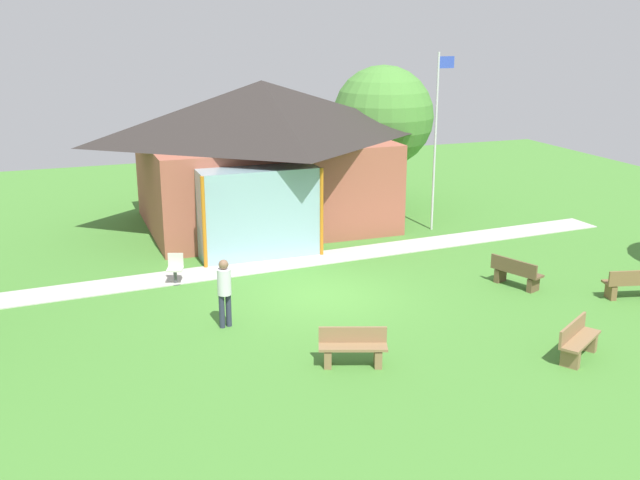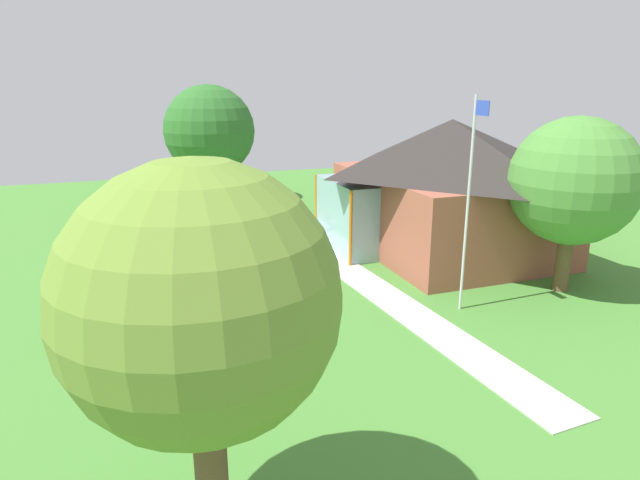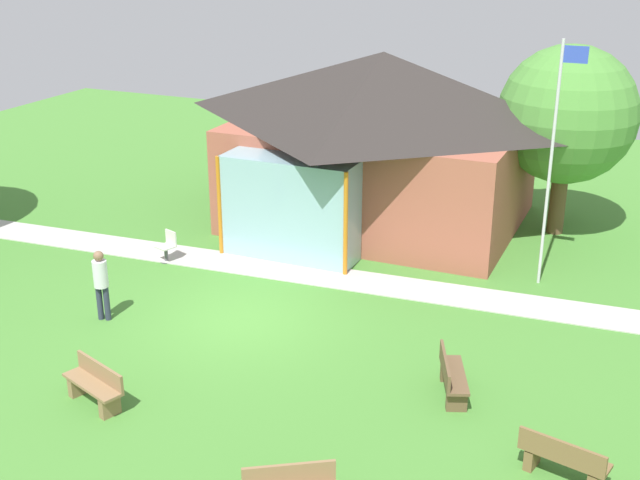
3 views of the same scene
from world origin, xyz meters
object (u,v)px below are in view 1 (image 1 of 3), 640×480
Objects in this scene: flagpole at (436,135)px; pavilion at (263,151)px; bench_front_center at (353,348)px; bench_mid_right at (516,273)px; patio_chair_west at (175,269)px; tree_behind_pavilion_right at (383,117)px; visitor_strolling_lawn at (224,288)px; bench_lawn_far_right at (632,284)px; bench_front_right at (578,341)px.

pavilion is at bearing 153.39° from flagpole.
bench_mid_right is at bearing -134.06° from bench_front_center.
tree_behind_pavilion_right is at bearing -125.93° from patio_chair_west.
bench_lawn_far_right is at bearing -21.41° from visitor_strolling_lawn.
pavilion reaches higher than bench_front_right.
bench_front_right is at bearing -97.32° from tree_behind_pavilion_right.
bench_mid_right is (-0.70, -6.24, -3.02)m from flagpole.
visitor_strolling_lawn is (-9.11, -6.25, -2.40)m from flagpole.
bench_front_center is 0.90× the size of visitor_strolling_lawn.
bench_front_right is at bearing -176.18° from bench_front_center.
bench_front_center is (-8.69, -1.21, 0.00)m from bench_lawn_far_right.
bench_mid_right is (-2.42, 1.87, 0.00)m from bench_lawn_far_right.
bench_mid_right is 10.73m from tree_behind_pavilion_right.
flagpole is 1.11× the size of tree_behind_pavilion_right.
bench_lawn_far_right is 4.63m from bench_front_right.
flagpole is 4.01× the size of bench_lawn_far_right.
bench_front_center is at bearing -116.91° from tree_behind_pavilion_right.
bench_mid_right is at bearing -96.43° from flagpole.
visitor_strolling_lawn is at bearing -111.23° from bench_mid_right.
patio_chair_west is (-11.44, 5.50, 0.01)m from bench_lawn_far_right.
bench_lawn_far_right is 11.00m from visitor_strolling_lawn.
visitor_strolling_lawn is at bearing -111.63° from pavilion.
tree_behind_pavilion_right is (6.75, 13.30, 3.20)m from bench_front_center.
bench_front_right is (-2.11, -10.71, -3.02)m from flagpole.
bench_mid_right is at bearing 177.34° from patio_chair_west.
flagpole reaches higher than visitor_strolling_lawn.
tree_behind_pavilion_right is at bearing 12.92° from pavilion.
visitor_strolling_lawn reaches higher than bench_front_right.
flagpole is 4.16× the size of bench_front_right.
bench_mid_right is at bearing -11.60° from visitor_strolling_lawn.
flagpole reaches higher than bench_front_right.
bench_lawn_far_right is at bearing 173.61° from patio_chair_west.
bench_front_right is 0.97× the size of bench_mid_right.
bench_front_right is 8.32m from visitor_strolling_lawn.
pavilion is 6.24× the size of bench_front_right.
bench_lawn_far_right and bench_mid_right have the same top height.
tree_behind_pavilion_right is at bearing -129.41° from bench_front_right.
bench_front_right is 15.16m from tree_behind_pavilion_right.
bench_front_right is 0.96× the size of bench_front_center.
bench_mid_right is at bearing 155.53° from bench_lawn_far_right.
bench_front_right and bench_front_center have the same top height.
bench_front_right is (-3.83, -2.60, 0.00)m from bench_lawn_far_right.
flagpole reaches higher than pavilion.
flagpole reaches higher than tree_behind_pavilion_right.
bench_front_right is 0.27× the size of tree_behind_pavilion_right.
bench_front_right is at bearing -75.77° from pavilion.
pavilion is 6.01× the size of bench_front_center.
flagpole is 11.33m from bench_front_right.
tree_behind_pavilion_right reaches higher than patio_chair_west.
patio_chair_west is at bearing -133.27° from bench_mid_right.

